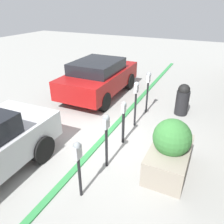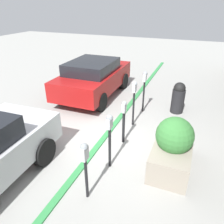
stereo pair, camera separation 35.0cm
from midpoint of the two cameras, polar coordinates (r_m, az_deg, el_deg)
ground_plane at (r=6.55m, az=-2.75°, el=-6.77°), size 40.00×40.00×0.00m
curb_strip at (r=6.57m, az=-3.39°, el=-6.47°), size 19.00×0.16×0.04m
parking_meter_nearest at (r=4.27m, az=-9.44°, el=-12.28°), size 0.18×0.15×1.33m
parking_meter_second at (r=4.96m, az=-2.66°, el=-4.97°), size 0.19×0.16×1.42m
parking_meter_middle at (r=5.95m, az=1.42°, el=-1.21°), size 0.16×0.14×1.28m
parking_meter_fourth at (r=6.75m, az=4.33°, el=4.76°), size 0.19×0.16×1.50m
parking_meter_farthest at (r=7.70m, az=7.19°, el=7.57°), size 0.19×0.16×1.51m
planter_box at (r=5.32m, az=13.77°, el=-9.13°), size 1.59×0.87×1.35m
parked_car_middle at (r=9.22m, az=-5.87°, el=9.01°), size 4.08×1.97×1.52m
trash_bin at (r=8.09m, az=15.73°, el=3.64°), size 0.45×0.45×1.13m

